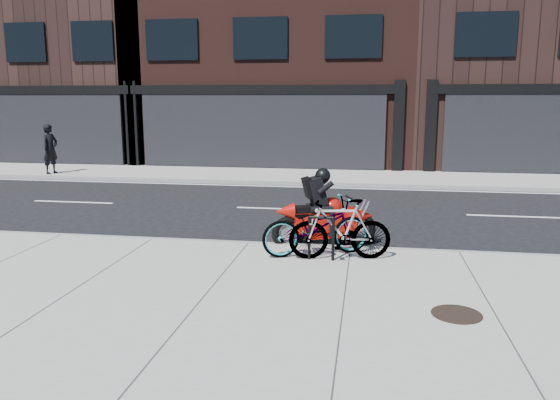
% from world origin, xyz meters
% --- Properties ---
extents(ground, '(120.00, 120.00, 0.00)m').
position_xyz_m(ground, '(0.00, 0.00, 0.00)').
color(ground, black).
rests_on(ground, ground).
extents(sidewalk_near, '(60.00, 6.00, 0.13)m').
position_xyz_m(sidewalk_near, '(0.00, -5.00, 0.07)').
color(sidewalk_near, gray).
rests_on(sidewalk_near, ground).
extents(sidewalk_far, '(60.00, 3.50, 0.13)m').
position_xyz_m(sidewalk_far, '(0.00, 7.75, 0.07)').
color(sidewalk_far, gray).
rests_on(sidewalk_far, ground).
extents(building_midwest, '(10.00, 10.00, 12.00)m').
position_xyz_m(building_midwest, '(-12.00, 14.50, 6.00)').
color(building_midwest, black).
rests_on(building_midwest, ground).
extents(building_center, '(12.00, 10.00, 14.50)m').
position_xyz_m(building_center, '(-2.00, 14.50, 7.25)').
color(building_center, black).
rests_on(building_center, ground).
extents(building_mideast, '(12.00, 10.00, 12.50)m').
position_xyz_m(building_mideast, '(10.00, 14.50, 6.25)').
color(building_mideast, black).
rests_on(building_mideast, ground).
extents(bike_rack, '(0.47, 0.07, 0.79)m').
position_xyz_m(bike_rack, '(1.51, -2.89, 0.59)').
color(bike_rack, black).
rests_on(bike_rack, sidewalk_near).
extents(bicycle_front, '(2.12, 1.43, 1.05)m').
position_xyz_m(bicycle_front, '(1.39, -2.60, 0.66)').
color(bicycle_front, gray).
rests_on(bicycle_front, sidewalk_near).
extents(bicycle_rear, '(1.86, 0.81, 1.08)m').
position_xyz_m(bicycle_rear, '(1.83, -2.79, 0.67)').
color(bicycle_rear, gray).
rests_on(bicycle_rear, sidewalk_near).
extents(motorcycle, '(2.07, 1.00, 1.61)m').
position_xyz_m(motorcycle, '(1.55, -1.56, 0.65)').
color(motorcycle, black).
rests_on(motorcycle, ground).
extents(pedestrian, '(0.58, 0.75, 1.85)m').
position_xyz_m(pedestrian, '(-9.41, 6.50, 1.05)').
color(pedestrian, black).
rests_on(pedestrian, sidewalk_far).
extents(manhole_cover, '(0.72, 0.72, 0.02)m').
position_xyz_m(manhole_cover, '(3.49, -5.08, 0.14)').
color(manhole_cover, black).
rests_on(manhole_cover, sidewalk_near).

